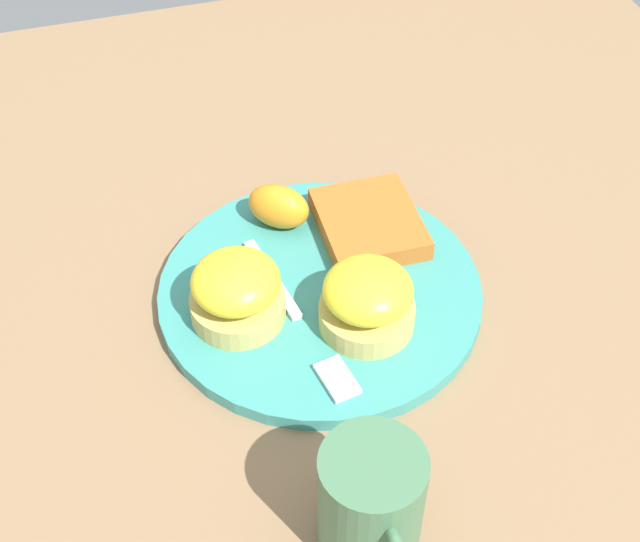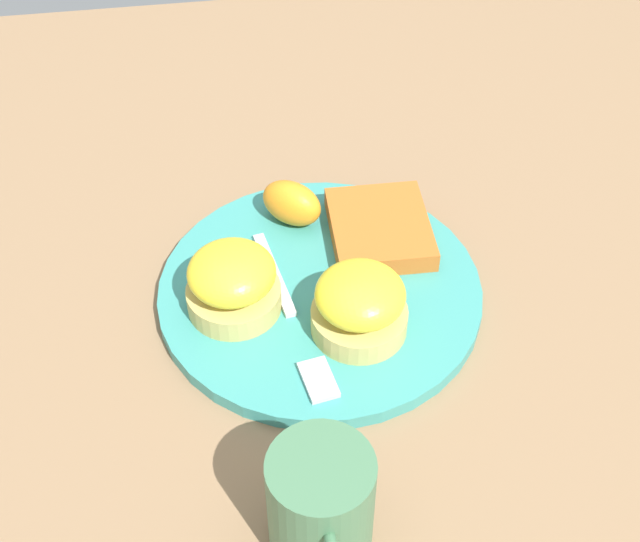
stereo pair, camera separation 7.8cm
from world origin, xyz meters
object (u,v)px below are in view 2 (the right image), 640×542
at_px(sandwich_benedict_right, 360,305).
at_px(cup, 321,508).
at_px(sandwich_benedict_left, 233,283).
at_px(hashbrown_patty, 380,229).
at_px(fork, 294,322).
at_px(orange_wedge, 292,203).

xyz_separation_m(sandwich_benedict_right, cup, (0.18, -0.06, 0.01)).
bearing_deg(cup, sandwich_benedict_right, 161.74).
height_order(sandwich_benedict_left, cup, cup).
distance_m(hashbrown_patty, cup, 0.31).
height_order(sandwich_benedict_left, sandwich_benedict_right, same).
relative_size(hashbrown_patty, cup, 1.00).
bearing_deg(sandwich_benedict_left, sandwich_benedict_right, 68.06).
height_order(sandwich_benedict_right, cup, cup).
bearing_deg(sandwich_benedict_right, hashbrown_patty, 160.02).
bearing_deg(fork, cup, -2.00).
xyz_separation_m(orange_wedge, fork, (0.13, -0.02, -0.02)).
distance_m(sandwich_benedict_right, orange_wedge, 0.15).
xyz_separation_m(sandwich_benedict_right, orange_wedge, (-0.14, -0.04, -0.01)).
xyz_separation_m(fork, cup, (0.20, -0.01, 0.03)).
relative_size(orange_wedge, fork, 0.30).
relative_size(hashbrown_patty, fork, 0.53).
bearing_deg(hashbrown_patty, sandwich_benedict_right, -19.98).
bearing_deg(orange_wedge, sandwich_benedict_right, 15.02).
bearing_deg(hashbrown_patty, cup, -18.90).
distance_m(orange_wedge, cup, 0.33).
height_order(sandwich_benedict_right, orange_wedge, sandwich_benedict_right).
relative_size(sandwich_benedict_right, orange_wedge, 1.37).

